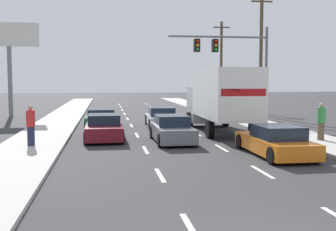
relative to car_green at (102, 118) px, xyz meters
The scene contains 16 objects.
ground_plane 5.23m from the car_green, 45.57° to the left, with size 140.00×140.00×0.00m, color #333335.
sidewalk_right 10.43m from the car_green, ahead, with size 2.89×80.00×0.14m, color #B2AFA8.
sidewalk_left 3.35m from the car_green, 157.16° to the right, with size 2.89×80.00×0.14m, color #B2AFA8.
lane_markings 3.68m from the car_green, ahead, with size 3.54×52.00×0.01m.
car_green is the anchor object (origin of this frame).
car_maroon 6.29m from the car_green, 88.42° to the right, with size 1.90×4.44×1.29m.
car_white 3.90m from the car_green, 10.12° to the right, with size 1.99×4.36×1.26m.
car_gray 8.42m from the car_green, 65.87° to the right, with size 1.85×4.20×1.32m.
box_truck 8.23m from the car_green, 32.85° to the right, with size 2.72×8.54×3.64m.
car_orange 13.84m from the car_green, 59.74° to the right, with size 1.94×4.69×1.24m.
traffic_signal_mast 10.73m from the car_green, 18.11° to the left, with size 7.60×0.69×6.99m.
utility_pole_mid 15.06m from the car_green, 24.79° to the left, with size 1.80×0.28×10.02m.
utility_pole_far 21.09m from the car_green, 52.72° to the left, with size 1.80×0.28×9.16m.
roadside_billboard 12.52m from the car_green, 130.81° to the left, with size 4.77×0.36×7.69m.
pedestrian_near_corner 13.81m from the car_green, 40.34° to the right, with size 0.38×0.38×1.79m.
pedestrian_mid_block 9.27m from the car_green, 109.00° to the right, with size 0.38×0.38×1.80m.
Camera 1 is at (-3.40, -6.86, 3.04)m, focal length 45.85 mm.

